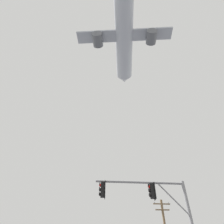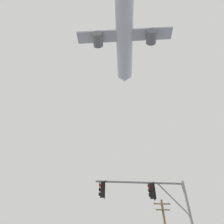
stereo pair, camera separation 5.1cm
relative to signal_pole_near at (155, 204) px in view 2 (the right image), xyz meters
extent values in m
cylinder|color=gray|center=(-0.83, -0.01, 1.29)|extent=(5.74, 0.22, 0.15)
cylinder|color=gray|center=(1.18, 0.01, 0.34)|extent=(1.78, 0.10, 1.96)
cube|color=black|center=(-3.24, -0.04, 0.77)|extent=(0.26, 0.32, 0.90)
cylinder|color=black|center=(-3.24, -0.04, 1.28)|extent=(0.05, 0.05, 0.12)
cube|color=black|center=(-3.10, -0.04, 0.77)|extent=(0.03, 0.46, 1.04)
sphere|color=red|center=(-3.38, -0.04, 1.04)|extent=(0.20, 0.20, 0.20)
cylinder|color=black|center=(-3.45, -0.04, 1.10)|extent=(0.04, 0.21, 0.21)
sphere|color=black|center=(-3.38, -0.04, 0.76)|extent=(0.20, 0.20, 0.20)
cylinder|color=black|center=(-3.45, -0.04, 0.82)|extent=(0.04, 0.21, 0.21)
sphere|color=black|center=(-3.38, -0.04, 0.48)|extent=(0.20, 0.20, 0.20)
cylinder|color=black|center=(-3.45, -0.04, 0.54)|extent=(0.04, 0.21, 0.21)
cube|color=black|center=(-0.08, 0.00, 0.77)|extent=(0.26, 0.32, 0.90)
cylinder|color=black|center=(-0.08, 0.00, 1.28)|extent=(0.05, 0.05, 0.12)
cube|color=black|center=(0.06, 0.00, 0.77)|extent=(0.03, 0.46, 1.04)
sphere|color=red|center=(-0.23, 0.00, 1.04)|extent=(0.20, 0.20, 0.20)
cylinder|color=black|center=(-0.29, 0.00, 1.10)|extent=(0.04, 0.21, 0.21)
sphere|color=black|center=(-0.23, 0.00, 0.76)|extent=(0.20, 0.20, 0.20)
cylinder|color=black|center=(-0.29, 0.00, 0.82)|extent=(0.04, 0.21, 0.21)
sphere|color=black|center=(-0.23, 0.00, 0.48)|extent=(0.20, 0.20, 0.20)
cylinder|color=black|center=(-0.29, 0.00, 0.54)|extent=(0.04, 0.21, 0.21)
cube|color=brown|center=(4.74, 13.95, 3.67)|extent=(2.20, 0.12, 0.12)
cube|color=brown|center=(4.74, 13.95, 2.97)|extent=(1.80, 0.12, 0.12)
cylinder|color=gray|center=(3.84, 13.95, 3.79)|extent=(0.10, 0.10, 0.18)
cylinder|color=gray|center=(5.64, 13.95, 3.79)|extent=(0.10, 0.10, 0.18)
cylinder|color=#B7BCC6|center=(1.09, 11.99, 40.74)|extent=(7.04, 23.84, 4.18)
cone|color=#B7BCC6|center=(2.70, 24.95, 40.74)|extent=(4.29, 3.34, 3.97)
cube|color=#A8ADB7|center=(1.01, 11.34, 40.11)|extent=(22.38, 5.59, 0.47)
cylinder|color=#595B60|center=(-5.16, 12.11, 38.86)|extent=(2.72, 3.40, 2.35)
cylinder|color=#595B60|center=(7.18, 10.58, 38.86)|extent=(2.72, 3.40, 2.35)
camera|label=1|loc=(-3.55, -12.65, -3.32)|focal=31.57mm
camera|label=2|loc=(-3.50, -12.65, -3.32)|focal=31.57mm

